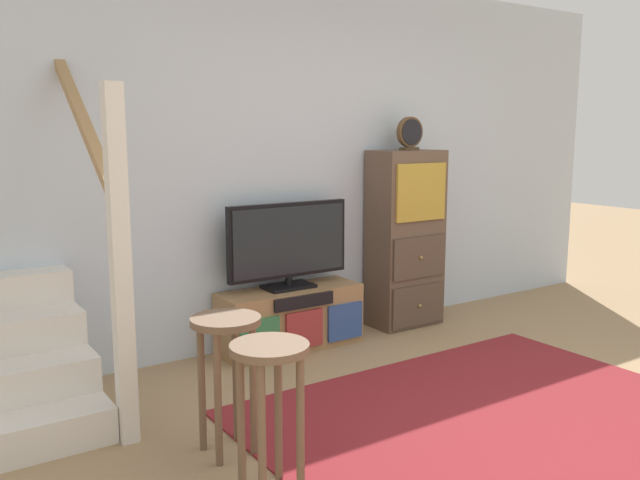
# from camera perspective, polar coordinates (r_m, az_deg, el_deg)

# --- Properties ---
(ground_plane) EXTENTS (20.00, 20.00, 0.00)m
(ground_plane) POSITION_cam_1_polar(r_m,az_deg,el_deg) (3.59, 21.44, -17.23)
(ground_plane) COLOR #997A56
(back_wall) EXTENTS (6.40, 0.12, 2.70)m
(back_wall) POSITION_cam_1_polar(r_m,az_deg,el_deg) (5.03, -1.28, 6.91)
(back_wall) COLOR silver
(back_wall) RESTS_ON ground_plane
(area_rug) EXTENTS (2.60, 1.80, 0.01)m
(area_rug) POSITION_cam_1_polar(r_m,az_deg,el_deg) (3.92, 14.03, -14.41)
(area_rug) COLOR maroon
(area_rug) RESTS_ON ground_plane
(media_console) EXTENTS (1.06, 0.38, 0.45)m
(media_console) POSITION_cam_1_polar(r_m,az_deg,el_deg) (4.83, -2.55, -6.79)
(media_console) COLOR #997047
(media_console) RESTS_ON ground_plane
(television) EXTENTS (0.96, 0.22, 0.62)m
(television) POSITION_cam_1_polar(r_m,az_deg,el_deg) (4.72, -2.75, -0.27)
(television) COLOR black
(television) RESTS_ON media_console
(side_cabinet) EXTENTS (0.58, 0.38, 1.42)m
(side_cabinet) POSITION_cam_1_polar(r_m,az_deg,el_deg) (5.36, 7.40, 0.09)
(side_cabinet) COLOR brown
(side_cabinet) RESTS_ON ground_plane
(desk_clock) EXTENTS (0.24, 0.08, 0.26)m
(desk_clock) POSITION_cam_1_polar(r_m,az_deg,el_deg) (5.29, 7.78, 9.11)
(desk_clock) COLOR #4C3823
(desk_clock) RESTS_ON side_cabinet
(bar_stool_near) EXTENTS (0.34, 0.34, 0.69)m
(bar_stool_near) POSITION_cam_1_polar(r_m,az_deg,el_deg) (2.87, -4.35, -12.23)
(bar_stool_near) COLOR brown
(bar_stool_near) RESTS_ON ground_plane
(bar_stool_far) EXTENTS (0.34, 0.34, 0.69)m
(bar_stool_far) POSITION_cam_1_polar(r_m,az_deg,el_deg) (3.26, -8.09, -9.58)
(bar_stool_far) COLOR brown
(bar_stool_far) RESTS_ON ground_plane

